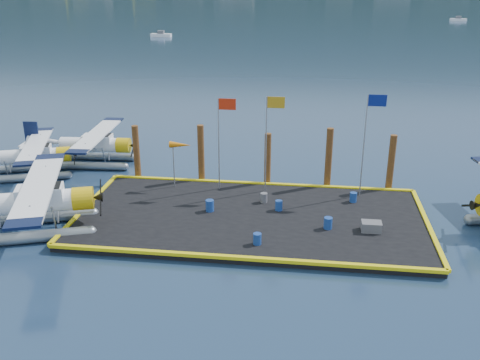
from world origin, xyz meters
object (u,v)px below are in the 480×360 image
object	(u,v)px
drum_5	(264,198)
piling_2	(268,161)
drum_0	(210,206)
piling_1	(201,155)
drum_3	(257,239)
piling_3	(329,160)
drum_2	(279,205)
seaplane_a	(33,205)
drum_4	(353,197)
piling_0	(137,154)
flagpole_yellow	(269,130)
flagpole_red	(222,130)
piling_4	(391,165)
seaplane_c	(93,147)
crate	(371,227)
windsock	(180,146)
seaplane_b	(32,158)
flagpole_blue	(368,131)
drum_1	(328,223)

from	to	relation	value
drum_5	piling_2	distance (m)	3.62
drum_0	piling_1	world-z (taller)	piling_1
drum_3	piling_2	xyz separation A→B (m)	(-0.21, 8.85, 1.20)
drum_3	piling_3	size ratio (longest dim) A/B	0.14
drum_2	seaplane_a	bearing A→B (deg)	-163.79
drum_2	drum_4	size ratio (longest dim) A/B	1.00
piling_3	piling_2	bearing A→B (deg)	180.00
drum_4	piling_0	world-z (taller)	piling_0
flagpole_yellow	flagpole_red	bearing A→B (deg)	180.00
flagpole_red	piling_4	distance (m)	11.17
seaplane_c	piling_3	world-z (taller)	piling_3
drum_4	seaplane_c	bearing A→B (deg)	163.79
drum_4	piling_1	distance (m)	10.46
seaplane_c	piling_1	size ratio (longest dim) A/B	2.20
piling_1	piling_4	xyz separation A→B (m)	(12.50, 0.00, -0.10)
piling_3	crate	bearing A→B (deg)	-71.02
flagpole_yellow	drum_5	bearing A→B (deg)	-94.03
drum_5	piling_1	bearing A→B (deg)	143.25
drum_3	flagpole_yellow	distance (m)	8.19
drum_5	piling_0	distance (m)	9.78
piling_2	piling_3	size ratio (longest dim) A/B	0.88
piling_0	piling_2	size ratio (longest dim) A/B	1.05
piling_4	windsock	bearing A→B (deg)	-173.25
piling_1	drum_2	bearing A→B (deg)	-38.75
seaplane_b	piling_1	world-z (taller)	piling_1
drum_5	seaplane_b	bearing A→B (deg)	168.50
drum_0	flagpole_blue	xyz separation A→B (m)	(9.19, 3.51, 3.94)
drum_3	seaplane_a	bearing A→B (deg)	177.64
drum_2	piling_3	xyz separation A→B (m)	(2.94, 4.46, 1.45)
seaplane_b	piling_0	size ratio (longest dim) A/B	2.17
seaplane_c	piling_3	size ratio (longest dim) A/B	2.14
drum_2	drum_3	xyz separation A→B (m)	(-0.85, -4.39, 0.00)
crate	flagpole_blue	distance (m)	6.37
drum_2	drum_4	world-z (taller)	same
seaplane_b	piling_2	xyz separation A→B (m)	(16.71, -0.00, 0.54)
seaplane_c	piling_0	world-z (taller)	piling_0
drum_2	drum_3	size ratio (longest dim) A/B	1.00
drum_5	piling_2	world-z (taller)	piling_2
drum_3	crate	world-z (taller)	drum_3
seaplane_a	flagpole_red	xyz separation A→B (m)	(9.47, 6.73, 2.74)
drum_4	piling_2	size ratio (longest dim) A/B	0.16
drum_1	drum_0	bearing A→B (deg)	168.28
drum_4	drum_5	world-z (taller)	drum_4
drum_3	flagpole_blue	bearing A→B (deg)	50.44
seaplane_a	windsock	size ratio (longest dim) A/B	3.40
seaplane_c	crate	xyz separation A→B (m)	(19.55, -9.39, -0.76)
piling_1	flagpole_yellow	bearing A→B (deg)	-18.79
seaplane_a	piling_4	xyz separation A→B (m)	(20.26, 8.33, 0.34)
drum_2	piling_1	bearing A→B (deg)	141.25
drum_3	piling_0	size ratio (longest dim) A/B	0.15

